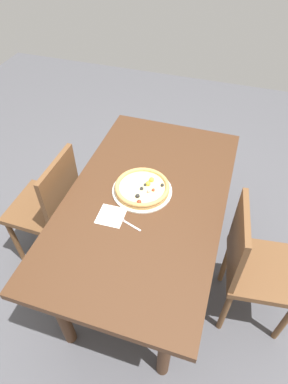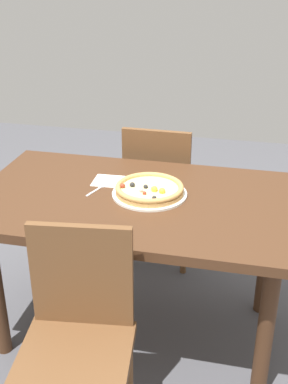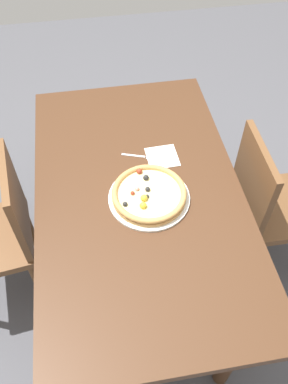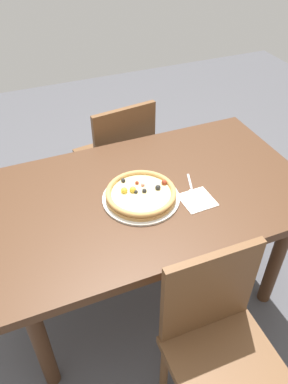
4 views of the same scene
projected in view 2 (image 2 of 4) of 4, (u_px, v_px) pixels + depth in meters
ground_plane at (139, 328)px, 2.58m from camera, size 6.00×6.00×0.00m
dining_table at (139, 216)px, 2.29m from camera, size 1.50×0.88×0.75m
chair_near at (77, 337)px, 1.80m from camera, size 0.45×0.45×0.89m
chair_far at (160, 188)px, 2.94m from camera, size 0.40×0.40×0.89m
plate at (150, 194)px, 2.27m from camera, size 0.34×0.34×0.01m
pizza at (149, 189)px, 2.26m from camera, size 0.31×0.31×0.05m
fork at (99, 188)px, 2.33m from camera, size 0.07×0.16×0.00m
napkin at (108, 181)px, 2.41m from camera, size 0.15×0.15×0.00m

